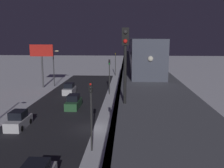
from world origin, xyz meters
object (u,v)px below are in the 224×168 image
(sedan_green, at_px, (74,102))
(commercial_billboard, at_px, (42,55))
(sedan_white, at_px, (18,121))
(traffic_light_far, at_px, (115,60))
(rail_signal, at_px, (125,53))
(sedan_white_2, at_px, (69,89))
(subway_train, at_px, (135,46))
(traffic_light_near, at_px, (91,107))
(traffic_light_mid, at_px, (109,72))

(sedan_green, relative_size, commercial_billboard, 0.50)
(sedan_white, xyz_separation_m, commercial_billboard, (5.02, -23.51, 6.04))
(sedan_white, bearing_deg, sedan_green, -118.10)
(traffic_light_far, height_order, commercial_billboard, commercial_billboard)
(rail_signal, distance_m, sedan_green, 25.28)
(rail_signal, height_order, sedan_white_2, rail_signal)
(subway_train, xyz_separation_m, commercial_billboard, (19.31, 6.34, -1.68))
(sedan_white, xyz_separation_m, traffic_light_near, (-9.30, 5.59, 3.41))
(sedan_white_2, relative_size, commercial_billboard, 0.46)
(sedan_white_2, bearing_deg, subway_train, -136.60)
(sedan_white, bearing_deg, commercial_billboard, -77.96)
(sedan_white, relative_size, sedan_green, 0.92)
(traffic_light_near, distance_m, traffic_light_mid, 23.45)
(traffic_light_far, bearing_deg, sedan_white, 77.31)
(rail_signal, relative_size, sedan_white_2, 0.98)
(sedan_white, relative_size, commercial_billboard, 0.46)
(subway_train, height_order, sedan_white, subway_train)
(commercial_billboard, bearing_deg, subway_train, -161.82)
(sedan_green, xyz_separation_m, commercial_billboard, (9.62, -14.90, 6.03))
(traffic_light_mid, bearing_deg, traffic_light_far, -90.00)
(traffic_light_near, relative_size, traffic_light_mid, 1.00)
(sedan_white, height_order, sedan_green, same)
(rail_signal, bearing_deg, sedan_green, -70.95)
(traffic_light_near, height_order, traffic_light_mid, same)
(subway_train, xyz_separation_m, sedan_white_2, (12.49, 11.81, -7.71))
(rail_signal, bearing_deg, traffic_light_mid, -84.50)
(sedan_white, height_order, sedan_white_2, same)
(traffic_light_near, height_order, traffic_light_far, same)
(rail_signal, relative_size, sedan_green, 0.91)
(sedan_white_2, height_order, sedan_green, same)
(traffic_light_mid, bearing_deg, sedan_white_2, -1.39)
(sedan_green, xyz_separation_m, traffic_light_far, (-4.70, -32.70, 3.40))
(sedan_white_2, height_order, commercial_billboard, commercial_billboard)
(rail_signal, distance_m, sedan_white, 20.47)
(traffic_light_mid, height_order, traffic_light_far, same)
(sedan_green, bearing_deg, rail_signal, -70.95)
(rail_signal, distance_m, traffic_light_mid, 32.27)
(rail_signal, bearing_deg, traffic_light_far, -86.83)
(traffic_light_mid, distance_m, commercial_billboard, 15.62)
(sedan_white_2, bearing_deg, traffic_light_mid, 178.61)
(traffic_light_far, bearing_deg, commercial_billboard, 51.18)
(sedan_white, distance_m, commercial_billboard, 24.79)
(subway_train, distance_m, commercial_billboard, 20.39)
(sedan_white, relative_size, traffic_light_mid, 0.63)
(traffic_light_far, bearing_deg, traffic_light_mid, 90.00)
(traffic_light_mid, distance_m, traffic_light_far, 23.45)
(sedan_white, bearing_deg, traffic_light_far, -102.69)
(traffic_light_far, bearing_deg, sedan_white_2, 72.13)
(sedan_green, bearing_deg, traffic_light_far, 81.82)
(sedan_white, height_order, traffic_light_far, traffic_light_far)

